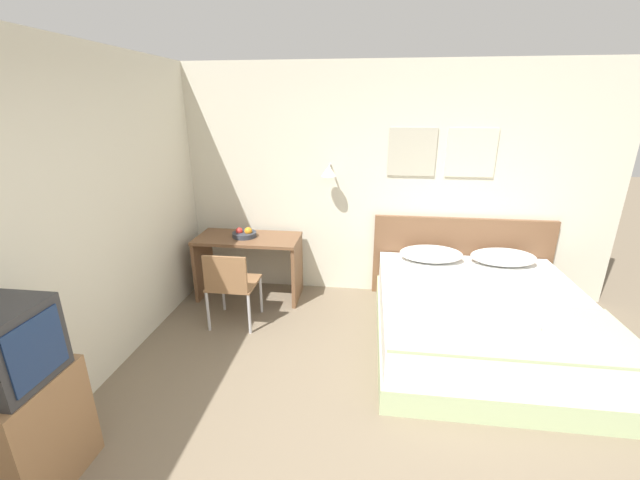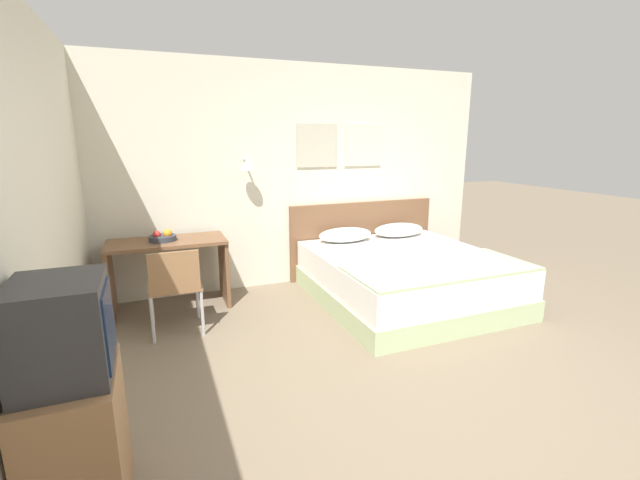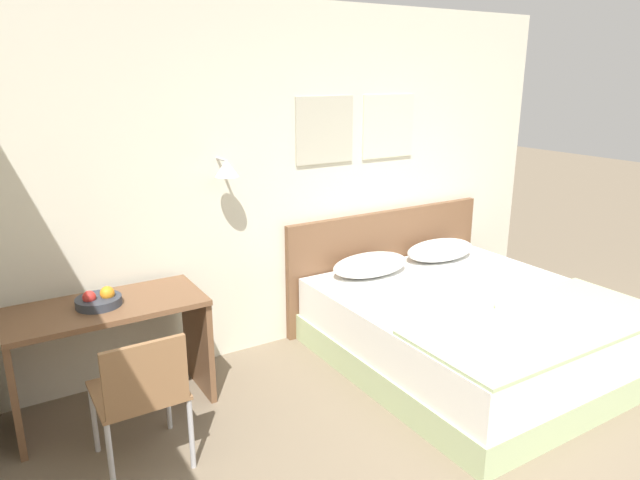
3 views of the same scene
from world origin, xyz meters
The scene contains 13 objects.
ground_plane centered at (0.00, 0.00, 0.00)m, with size 24.00×24.00×0.00m, color #756651.
wall_back centered at (0.01, 2.83, 1.33)m, with size 5.26×0.31×2.65m.
bed centered at (1.00, 1.71, 0.27)m, with size 1.91×2.06×0.54m.
headboard centered at (1.00, 2.77, 0.49)m, with size 2.03×0.06×0.97m.
pillow_left centered at (0.61, 2.50, 0.62)m, with size 0.69×0.38×0.17m.
pillow_right centered at (1.38, 2.50, 0.62)m, with size 0.69×0.38×0.17m.
throw_blanket centered at (1.00, 1.11, 0.55)m, with size 1.85×0.82×0.02m.
folded_towel_near_foot centered at (1.07, 1.25, 0.59)m, with size 0.34×0.34×0.06m.
desk centered at (-1.47, 2.45, 0.52)m, with size 1.19×0.57×0.75m.
desk_chair centered at (-1.45, 1.76, 0.50)m, with size 0.47×0.47×0.83m.
fruit_bowl centered at (-1.51, 2.45, 0.79)m, with size 0.28×0.28×0.12m.
tv_stand centered at (-2.01, -0.12, 0.37)m, with size 0.40×0.57×0.73m.
television centered at (-2.01, -0.12, 0.96)m, with size 0.39×0.44×0.46m.
Camera 2 is at (-1.59, -2.17, 1.80)m, focal length 24.00 mm.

